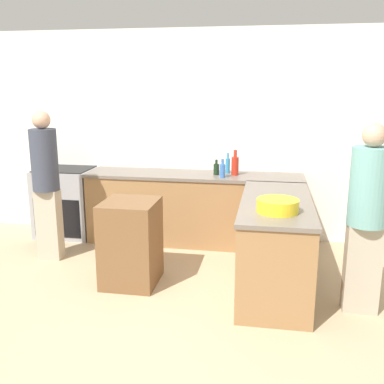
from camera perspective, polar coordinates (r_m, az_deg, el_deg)
ground_plane at (r=4.00m, az=-5.27°, el=-16.69°), size 14.00×14.00×0.00m
wall_back at (r=5.94m, az=0.81°, el=7.16°), size 8.00×0.06×2.70m
counter_back at (r=5.78m, az=0.25°, el=-2.06°), size 2.74×0.65×0.91m
counter_peninsula at (r=4.60m, az=10.47°, el=-6.46°), size 0.69×1.74×0.91m
range_oven at (r=6.31m, az=-15.63°, el=-1.22°), size 0.75×0.62×0.92m
island_table at (r=4.65m, az=-7.77°, el=-6.38°), size 0.54×0.58×0.87m
mixing_bowl at (r=4.04m, az=10.82°, el=-1.71°), size 0.37×0.37×0.12m
water_bottle_blue at (r=5.46m, az=3.88°, el=2.79°), size 0.07×0.07×0.23m
wine_bottle_dark at (r=5.62m, az=3.11°, el=2.97°), size 0.07×0.07×0.19m
dish_soap_bottle at (r=5.74m, az=4.55°, el=3.43°), size 0.06×0.06×0.26m
hot_sauce_bottle at (r=5.60m, az=5.49°, el=3.41°), size 0.09×0.09×0.31m
person_by_range at (r=5.38m, az=-18.07°, el=1.49°), size 0.30×0.30×1.73m
person_at_peninsula at (r=4.18m, az=21.35°, el=-2.51°), size 0.34×0.34×1.70m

